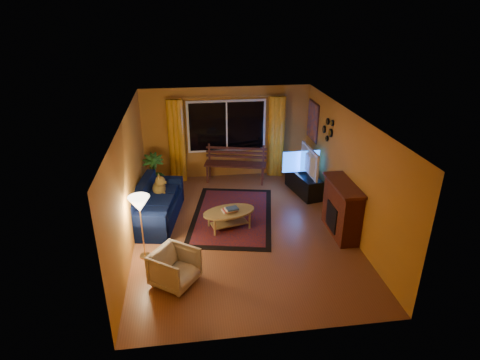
{
  "coord_description": "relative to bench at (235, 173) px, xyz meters",
  "views": [
    {
      "loc": [
        -1.05,
        -7.4,
        4.55
      ],
      "look_at": [
        0.0,
        0.3,
        1.05
      ],
      "focal_mm": 30.0,
      "sensor_mm": 36.0,
      "label": 1
    }
  ],
  "objects": [
    {
      "name": "rug",
      "position": [
        -0.32,
        -1.92,
        -0.24
      ],
      "size": [
        2.32,
        3.12,
        0.02
      ],
      "primitive_type": "cube",
      "rotation": [
        0.0,
        0.0,
        -0.2
      ],
      "color": "maroon",
      "rests_on": "ground"
    },
    {
      "name": "mirror_cluster",
      "position": [
        2.03,
        -1.26,
        1.55
      ],
      "size": [
        0.06,
        0.6,
        0.56
      ],
      "primitive_type": null,
      "color": "black",
      "rests_on": "wall_right"
    },
    {
      "name": "curtain_right",
      "position": [
        1.17,
        0.32,
        0.87
      ],
      "size": [
        0.36,
        0.36,
        2.24
      ],
      "primitive_type": "cylinder",
      "color": "orange",
      "rests_on": "ground"
    },
    {
      "name": "armchair",
      "position": [
        -1.58,
        -4.17,
        0.11
      ],
      "size": [
        0.93,
        0.94,
        0.71
      ],
      "primitive_type": "imported",
      "rotation": [
        0.0,
        0.0,
        0.95
      ],
      "color": "beige",
      "rests_on": "ground"
    },
    {
      "name": "wall_back",
      "position": [
        -0.18,
        0.45,
        1.0
      ],
      "size": [
        4.5,
        0.02,
        2.5
      ],
      "primitive_type": "cube",
      "color": "#C6802E",
      "rests_on": "ground"
    },
    {
      "name": "potted_plant",
      "position": [
        -2.16,
        -0.29,
        0.25
      ],
      "size": [
        0.64,
        0.64,
        0.99
      ],
      "primitive_type": "imported",
      "rotation": [
        0.0,
        0.0,
        0.18
      ],
      "color": "#235B1E",
      "rests_on": "ground"
    },
    {
      "name": "television",
      "position": [
        1.64,
        -0.95,
        0.62
      ],
      "size": [
        0.2,
        1.19,
        0.68
      ],
      "primitive_type": "imported",
      "rotation": [
        0.0,
        0.0,
        1.61
      ],
      "color": "black",
      "rests_on": "tv_console"
    },
    {
      "name": "dog",
      "position": [
        -1.96,
        -1.41,
        0.41
      ],
      "size": [
        0.41,
        0.51,
        0.51
      ],
      "primitive_type": null,
      "rotation": [
        0.0,
        0.0,
        -0.15
      ],
      "color": "olive",
      "rests_on": "sofa"
    },
    {
      "name": "curtain_rod",
      "position": [
        -0.18,
        0.34,
        2.0
      ],
      "size": [
        3.2,
        0.03,
        0.03
      ],
      "primitive_type": "cylinder",
      "rotation": [
        0.0,
        1.57,
        0.0
      ],
      "color": "#BF8C3F",
      "rests_on": "wall_back"
    },
    {
      "name": "floor",
      "position": [
        -0.18,
        -2.56,
        -0.26
      ],
      "size": [
        4.5,
        6.0,
        0.02
      ],
      "primitive_type": "cube",
      "color": "brown",
      "rests_on": "ground"
    },
    {
      "name": "wall_left",
      "position": [
        -2.44,
        -2.56,
        1.0
      ],
      "size": [
        0.02,
        6.0,
        2.5
      ],
      "primitive_type": "cube",
      "color": "#C6802E",
      "rests_on": "ground"
    },
    {
      "name": "tv_console",
      "position": [
        1.64,
        -0.95,
        0.02
      ],
      "size": [
        0.68,
        1.33,
        0.53
      ],
      "primitive_type": "cube",
      "rotation": [
        0.0,
        0.0,
        0.21
      ],
      "color": "black",
      "rests_on": "ground"
    },
    {
      "name": "floor_lamp",
      "position": [
        -2.18,
        -3.29,
        0.39
      ],
      "size": [
        0.28,
        0.28,
        1.27
      ],
      "primitive_type": "cylinder",
      "rotation": [
        0.0,
        0.0,
        -0.4
      ],
      "color": "#BF8C3F",
      "rests_on": "ground"
    },
    {
      "name": "window",
      "position": [
        -0.18,
        0.38,
        1.2
      ],
      "size": [
        2.0,
        0.02,
        1.3
      ],
      "primitive_type": "cube",
      "color": "black",
      "rests_on": "wall_back"
    },
    {
      "name": "coffee_table",
      "position": [
        -0.44,
        -2.44,
        -0.04
      ],
      "size": [
        1.39,
        1.39,
        0.42
      ],
      "primitive_type": "cylinder",
      "rotation": [
        0.0,
        0.0,
        0.24
      ],
      "color": "#A48A4F",
      "rests_on": "ground"
    },
    {
      "name": "curtain_left",
      "position": [
        -1.53,
        0.32,
        0.87
      ],
      "size": [
        0.36,
        0.36,
        2.24
      ],
      "primitive_type": "cylinder",
      "color": "orange",
      "rests_on": "ground"
    },
    {
      "name": "bench",
      "position": [
        0.0,
        0.0,
        0.0
      ],
      "size": [
        1.72,
        0.87,
        0.5
      ],
      "primitive_type": "cube",
      "rotation": [
        0.0,
        0.0,
        -0.24
      ],
      "color": "#3E1B16",
      "rests_on": "ground"
    },
    {
      "name": "painting",
      "position": [
        2.04,
        -0.11,
        1.4
      ],
      "size": [
        0.04,
        0.76,
        0.96
      ],
      "primitive_type": "cube",
      "color": "orange",
      "rests_on": "wall_right"
    },
    {
      "name": "fireplace",
      "position": [
        1.87,
        -2.96,
        0.3
      ],
      "size": [
        0.4,
        1.2,
        1.1
      ],
      "primitive_type": "cube",
      "color": "maroon",
      "rests_on": "ground"
    },
    {
      "name": "sofa",
      "position": [
        -2.01,
        -1.86,
        0.16
      ],
      "size": [
        1.2,
        2.12,
        0.81
      ],
      "primitive_type": "cube",
      "rotation": [
        0.0,
        0.0,
        -0.18
      ],
      "color": "#071035",
      "rests_on": "ground"
    },
    {
      "name": "ceiling",
      "position": [
        -0.18,
        -2.56,
        2.26
      ],
      "size": [
        4.5,
        6.0,
        0.02
      ],
      "primitive_type": "cube",
      "color": "white",
      "rests_on": "ground"
    },
    {
      "name": "wall_right",
      "position": [
        2.08,
        -2.56,
        1.0
      ],
      "size": [
        0.02,
        6.0,
        2.5
      ],
      "primitive_type": "cube",
      "color": "#C6802E",
      "rests_on": "ground"
    }
  ]
}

